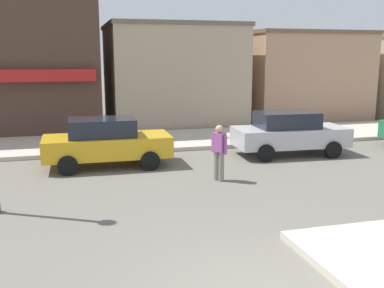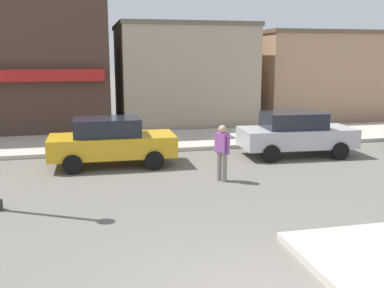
% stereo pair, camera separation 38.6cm
% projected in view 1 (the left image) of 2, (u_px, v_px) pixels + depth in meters
% --- Properties ---
extents(kerb_far, '(80.00, 4.00, 0.15)m').
position_uv_depth(kerb_far, '(141.00, 141.00, 18.32)').
color(kerb_far, beige).
rests_on(kerb_far, ground).
extents(parked_car_nearest, '(4.02, 1.92, 1.56)m').
position_uv_depth(parked_car_nearest, '(106.00, 142.00, 14.36)').
color(parked_car_nearest, gold).
rests_on(parked_car_nearest, ground).
extents(parked_car_second, '(4.08, 2.04, 1.56)m').
position_uv_depth(parked_car_second, '(289.00, 133.00, 16.04)').
color(parked_car_second, '#B7B7BC').
rests_on(parked_car_second, ground).
extents(pedestrian_crossing_near, '(0.38, 0.52, 1.61)m').
position_uv_depth(pedestrian_crossing_near, '(219.00, 151.00, 12.70)').
color(pedestrian_crossing_near, gray).
rests_on(pedestrian_crossing_near, ground).
extents(building_storefront_left_near, '(6.63, 6.25, 5.07)m').
position_uv_depth(building_storefront_left_near, '(172.00, 74.00, 23.44)').
color(building_storefront_left_near, tan).
rests_on(building_storefront_left_near, ground).
extents(building_storefront_left_mid, '(6.71, 6.56, 4.81)m').
position_uv_depth(building_storefront_left_mid, '(294.00, 75.00, 26.12)').
color(building_storefront_left_mid, tan).
rests_on(building_storefront_left_mid, ground).
extents(building_storefront_right_near, '(5.42, 8.04, 4.63)m').
position_uv_depth(building_storefront_right_near, '(384.00, 74.00, 28.46)').
color(building_storefront_right_near, beige).
rests_on(building_storefront_right_near, ground).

